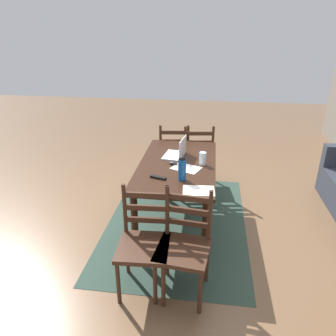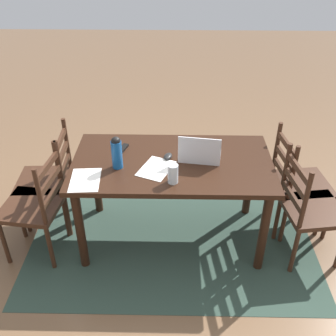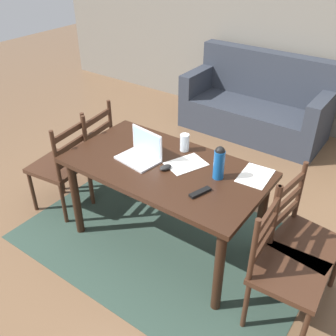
{
  "view_description": "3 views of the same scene",
  "coord_description": "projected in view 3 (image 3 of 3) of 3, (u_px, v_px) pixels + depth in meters",
  "views": [
    {
      "loc": [
        3.31,
        0.35,
        2.2
      ],
      "look_at": [
        -0.05,
        -0.11,
        0.69
      ],
      "focal_mm": 34.52,
      "sensor_mm": 36.0,
      "label": 1
    },
    {
      "loc": [
        -0.02,
        2.57,
        2.42
      ],
      "look_at": [
        0.04,
        -0.08,
        0.66
      ],
      "focal_mm": 42.16,
      "sensor_mm": 36.0,
      "label": 2
    },
    {
      "loc": [
        1.46,
        -1.99,
        2.35
      ],
      "look_at": [
        -0.07,
        0.13,
        0.66
      ],
      "focal_mm": 40.86,
      "sensor_mm": 36.0,
      "label": 3
    }
  ],
  "objects": [
    {
      "name": "ground_plane",
      "position": [
        166.0,
        240.0,
        3.35
      ],
      "size": [
        14.0,
        14.0,
        0.0
      ],
      "primitive_type": "plane",
      "color": "brown"
    },
    {
      "name": "area_rug",
      "position": [
        166.0,
        240.0,
        3.35
      ],
      "size": [
        2.41,
        1.63,
        0.01
      ],
      "primitive_type": "cube",
      "color": "#2D4238",
      "rests_on": "ground"
    },
    {
      "name": "wall_back",
      "position": [
        306.0,
        21.0,
        4.58
      ],
      "size": [
        8.0,
        0.12,
        2.7
      ],
      "primitive_type": "cube",
      "color": "slate",
      "rests_on": "ground"
    },
    {
      "name": "dining_table",
      "position": [
        165.0,
        177.0,
        2.98
      ],
      "size": [
        1.55,
        0.85,
        0.78
      ],
      "color": "black",
      "rests_on": "ground"
    },
    {
      "name": "chair_right_near",
      "position": [
        283.0,
        270.0,
        2.46
      ],
      "size": [
        0.46,
        0.46,
        0.95
      ],
      "color": "#3D2316",
      "rests_on": "ground"
    },
    {
      "name": "chair_left_near",
      "position": [
        61.0,
        166.0,
        3.51
      ],
      "size": [
        0.49,
        0.49,
        0.95
      ],
      "color": "#3D2316",
      "rests_on": "ground"
    },
    {
      "name": "chair_right_far",
      "position": [
        302.0,
        239.0,
        2.7
      ],
      "size": [
        0.49,
        0.49,
        0.95
      ],
      "color": "#3D2316",
      "rests_on": "ground"
    },
    {
      "name": "chair_left_far",
      "position": [
        88.0,
        151.0,
        3.74
      ],
      "size": [
        0.5,
        0.5,
        0.95
      ],
      "color": "#3D2316",
      "rests_on": "ground"
    },
    {
      "name": "couch",
      "position": [
        256.0,
        106.0,
        4.93
      ],
      "size": [
        1.8,
        0.8,
        1.0
      ],
      "color": "#2D333D",
      "rests_on": "ground"
    },
    {
      "name": "laptop",
      "position": [
        142.0,
        152.0,
        2.98
      ],
      "size": [
        0.35,
        0.26,
        0.23
      ],
      "color": "silver",
      "rests_on": "dining_table"
    },
    {
      "name": "water_bottle",
      "position": [
        219.0,
        162.0,
        2.71
      ],
      "size": [
        0.08,
        0.08,
        0.26
      ],
      "color": "#145199",
      "rests_on": "dining_table"
    },
    {
      "name": "drinking_glass",
      "position": [
        185.0,
        143.0,
        3.08
      ],
      "size": [
        0.08,
        0.08,
        0.14
      ],
      "primitive_type": "cylinder",
      "color": "silver",
      "rests_on": "dining_table"
    },
    {
      "name": "computer_mouse",
      "position": [
        166.0,
        167.0,
        2.87
      ],
      "size": [
        0.09,
        0.11,
        0.03
      ],
      "primitive_type": "ellipsoid",
      "rotation": [
        0.0,
        0.0,
        -0.3
      ],
      "color": "black",
      "rests_on": "dining_table"
    },
    {
      "name": "tv_remote",
      "position": [
        200.0,
        192.0,
        2.62
      ],
      "size": [
        0.09,
        0.18,
        0.02
      ],
      "primitive_type": "cube",
      "rotation": [
        0.0,
        0.0,
        2.83
      ],
      "color": "black",
      "rests_on": "dining_table"
    },
    {
      "name": "paper_stack_left",
      "position": [
        255.0,
        176.0,
        2.8
      ],
      "size": [
        0.23,
        0.31,
        0.0
      ],
      "primitive_type": "cube",
      "rotation": [
        0.0,
        0.0,
        0.07
      ],
      "color": "white",
      "rests_on": "dining_table"
    },
    {
      "name": "paper_stack_right",
      "position": [
        186.0,
        164.0,
        2.94
      ],
      "size": [
        0.31,
        0.35,
        0.0
      ],
      "primitive_type": "cube",
      "rotation": [
        0.0,
        0.0,
        -0.4
      ],
      "color": "white",
      "rests_on": "dining_table"
    }
  ]
}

